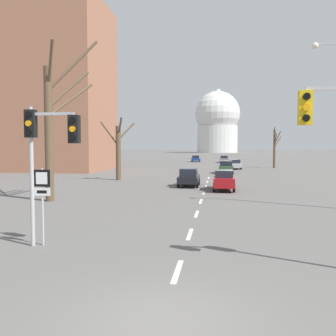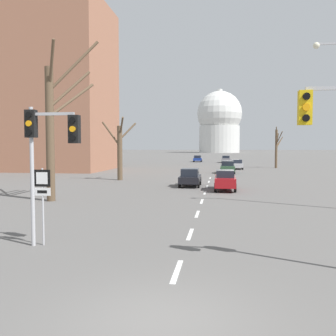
{
  "view_description": "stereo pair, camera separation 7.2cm",
  "coord_description": "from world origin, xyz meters",
  "views": [
    {
      "loc": [
        1.14,
        -7.22,
        3.5
      ],
      "look_at": [
        -0.59,
        5.41,
        2.77
      ],
      "focal_mm": 40.0,
      "sensor_mm": 36.0,
      "label": 1
    },
    {
      "loc": [
        1.21,
        -7.21,
        3.5
      ],
      "look_at": [
        -0.59,
        5.41,
        2.77
      ],
      "focal_mm": 40.0,
      "sensor_mm": 36.0,
      "label": 2
    }
  ],
  "objects": [
    {
      "name": "apartment_block_left",
      "position": [
        -24.52,
        46.1,
        12.19
      ],
      "size": [
        18.0,
        14.0,
        24.37
      ],
      "primitive_type": "cube",
      "color": "#9E664C",
      "rests_on": "ground_plane"
    },
    {
      "name": "lane_stripe_1",
      "position": [
        0.0,
        7.54,
        0.0
      ],
      "size": [
        0.16,
        2.0,
        0.01
      ],
      "primitive_type": "cube",
      "color": "silver",
      "rests_on": "ground_plane"
    },
    {
      "name": "lane_stripe_5",
      "position": [
        0.0,
        25.54,
        0.0
      ],
      "size": [
        0.16,
        2.0,
        0.01
      ],
      "primitive_type": "cube",
      "color": "silver",
      "rests_on": "ground_plane"
    },
    {
      "name": "route_sign_post",
      "position": [
        -5.03,
        5.15,
        1.88
      ],
      "size": [
        0.6,
        0.08,
        2.74
      ],
      "color": "#B2B2B7",
      "rests_on": "ground_plane"
    },
    {
      "name": "sedan_near_right",
      "position": [
        2.03,
        42.21,
        0.82
      ],
      "size": [
        1.9,
        4.58,
        1.65
      ],
      "color": "#2D4C33",
      "rests_on": "ground_plane"
    },
    {
      "name": "lane_stripe_7",
      "position": [
        0.0,
        34.54,
        0.0
      ],
      "size": [
        0.16,
        2.0,
        0.01
      ],
      "primitive_type": "cube",
      "color": "silver",
      "rests_on": "ground_plane"
    },
    {
      "name": "traffic_signal_near_left",
      "position": [
        -4.8,
        5.03,
        3.69
      ],
      "size": [
        1.93,
        0.34,
        4.87
      ],
      "color": "#B2B2B7",
      "rests_on": "ground_plane"
    },
    {
      "name": "capitol_dome",
      "position": [
        0.0,
        212.25,
        17.76
      ],
      "size": [
        25.82,
        25.82,
        36.47
      ],
      "color": "silver",
      "rests_on": "ground_plane"
    },
    {
      "name": "lane_stripe_6",
      "position": [
        0.0,
        30.04,
        0.0
      ],
      "size": [
        0.16,
        2.0,
        0.01
      ],
      "primitive_type": "cube",
      "color": "silver",
      "rests_on": "ground_plane"
    },
    {
      "name": "sedan_distant_centre",
      "position": [
        3.57,
        51.77,
        0.78
      ],
      "size": [
        1.93,
        4.55,
        1.5
      ],
      "color": "#B7B7BC",
      "rests_on": "ground_plane"
    },
    {
      "name": "sedan_far_right",
      "position": [
        -4.15,
        78.63,
        0.75
      ],
      "size": [
        1.9,
        3.89,
        1.48
      ],
      "color": "navy",
      "rests_on": "ground_plane"
    },
    {
      "name": "lane_stripe_2",
      "position": [
        0.0,
        12.04,
        0.0
      ],
      "size": [
        0.16,
        2.0,
        0.01
      ],
      "primitive_type": "cube",
      "color": "silver",
      "rests_on": "ground_plane"
    },
    {
      "name": "sedan_near_left",
      "position": [
        1.53,
        22.97,
        0.84
      ],
      "size": [
        1.69,
        4.41,
        1.63
      ],
      "color": "maroon",
      "rests_on": "ground_plane"
    },
    {
      "name": "bare_tree_left_near",
      "position": [
        -9.28,
        30.69,
        3.16
      ],
      "size": [
        3.33,
        2.7,
        6.52
      ],
      "color": "brown",
      "rests_on": "ground_plane"
    },
    {
      "name": "lane_stripe_0",
      "position": [
        0.0,
        3.04,
        0.0
      ],
      "size": [
        0.16,
        2.0,
        0.01
      ],
      "primitive_type": "cube",
      "color": "silver",
      "rests_on": "ground_plane"
    },
    {
      "name": "sedan_mid_centre",
      "position": [
        2.21,
        75.32,
        0.8
      ],
      "size": [
        1.89,
        4.49,
        1.56
      ],
      "color": "slate",
      "rests_on": "ground_plane"
    },
    {
      "name": "bare_tree_left_far",
      "position": [
        -9.49,
        15.61,
        4.98
      ],
      "size": [
        4.03,
        4.34,
        10.48
      ],
      "color": "brown",
      "rests_on": "ground_plane"
    },
    {
      "name": "sedan_far_left",
      "position": [
        -1.49,
        25.51,
        0.81
      ],
      "size": [
        1.8,
        4.0,
        1.58
      ],
      "color": "black",
      "rests_on": "ground_plane"
    },
    {
      "name": "bare_tree_right_near",
      "position": [
        10.14,
        55.61,
        3.45
      ],
      "size": [
        1.75,
        4.05,
        6.66
      ],
      "color": "brown",
      "rests_on": "ground_plane"
    },
    {
      "name": "lane_stripe_3",
      "position": [
        0.0,
        16.54,
        0.0
      ],
      "size": [
        0.16,
        2.0,
        0.01
      ],
      "primitive_type": "cube",
      "color": "silver",
      "rests_on": "ground_plane"
    },
    {
      "name": "ground_plane",
      "position": [
        0.0,
        0.0,
        0.0
      ],
      "size": [
        800.0,
        800.0,
        0.0
      ],
      "primitive_type": "plane",
      "color": "#5E5B59"
    },
    {
      "name": "lane_stripe_4",
      "position": [
        0.0,
        21.04,
        0.0
      ],
      "size": [
        0.16,
        2.0,
        0.01
      ],
      "primitive_type": "cube",
      "color": "silver",
      "rests_on": "ground_plane"
    }
  ]
}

